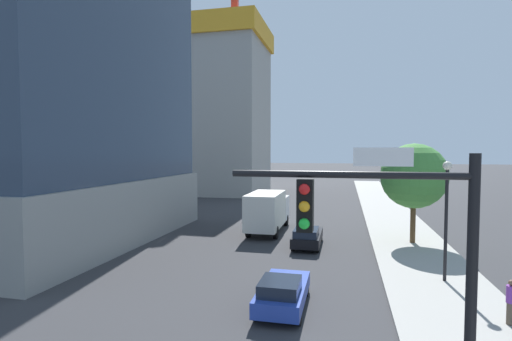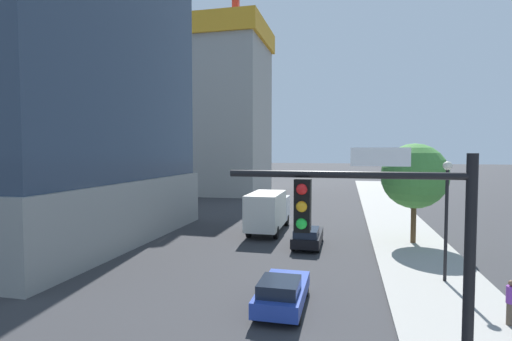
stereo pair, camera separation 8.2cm
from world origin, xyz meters
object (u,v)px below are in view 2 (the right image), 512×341
(street_tree, at_px, (414,176))
(car_blue, at_px, (282,292))
(construction_building, at_px, (215,102))
(car_black, at_px, (308,236))
(street_lamp, at_px, (447,203))
(box_truck, at_px, (268,210))
(traffic_light_pole, at_px, (392,258))
(pedestrian_purple_shirt, at_px, (511,302))

(street_tree, distance_m, car_blue, 15.46)
(construction_building, xyz_separation_m, car_black, (17.87, -31.64, -13.64))
(construction_building, distance_m, car_black, 38.81)
(street_tree, bearing_deg, street_lamp, -88.53)
(street_tree, bearing_deg, construction_building, 130.49)
(box_truck, bearing_deg, street_tree, -9.55)
(car_blue, xyz_separation_m, box_truck, (-3.61, 14.86, 1.10))
(street_tree, relative_size, car_blue, 1.60)
(street_lamp, bearing_deg, street_tree, 91.47)
(car_blue, bearing_deg, car_black, 90.00)
(traffic_light_pole, distance_m, box_truck, 24.09)
(construction_building, xyz_separation_m, pedestrian_purple_shirt, (26.45, -42.23, -13.35))
(box_truck, bearing_deg, car_black, -48.62)
(car_black, bearing_deg, construction_building, 119.45)
(construction_building, bearing_deg, pedestrian_purple_shirt, -57.94)
(car_black, xyz_separation_m, pedestrian_purple_shirt, (8.59, -10.59, 0.29))
(traffic_light_pole, bearing_deg, pedestrian_purple_shirt, 57.82)
(construction_building, relative_size, street_lamp, 5.63)
(construction_building, relative_size, car_blue, 7.69)
(construction_building, distance_m, box_truck, 33.45)
(street_tree, relative_size, box_truck, 0.92)
(street_tree, xyz_separation_m, car_black, (-7.20, -2.28, -4.14))
(traffic_light_pole, relative_size, car_blue, 1.50)
(traffic_light_pole, xyz_separation_m, pedestrian_purple_shirt, (5.15, 8.18, -3.59))
(street_lamp, distance_m, pedestrian_purple_shirt, 5.74)
(street_lamp, bearing_deg, traffic_light_pole, -107.11)
(construction_building, distance_m, car_blue, 47.99)
(construction_building, xyz_separation_m, car_blue, (17.87, -42.40, -13.64))
(traffic_light_pole, relative_size, car_black, 1.40)
(traffic_light_pole, distance_m, street_lamp, 13.51)
(traffic_light_pole, relative_size, street_lamp, 1.10)
(street_tree, bearing_deg, pedestrian_purple_shirt, -83.86)
(construction_building, xyz_separation_m, street_tree, (25.07, -29.36, -9.50))
(street_tree, distance_m, pedestrian_purple_shirt, 13.50)
(box_truck, xyz_separation_m, pedestrian_purple_shirt, (12.20, -14.69, -0.82))
(traffic_light_pole, relative_size, box_truck, 0.87)
(traffic_light_pole, distance_m, street_tree, 21.38)
(car_black, relative_size, car_blue, 1.07)
(construction_building, height_order, street_lamp, construction_building)
(construction_building, distance_m, pedestrian_purple_shirt, 51.59)
(street_lamp, distance_m, car_black, 10.02)
(car_black, bearing_deg, street_tree, 17.55)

